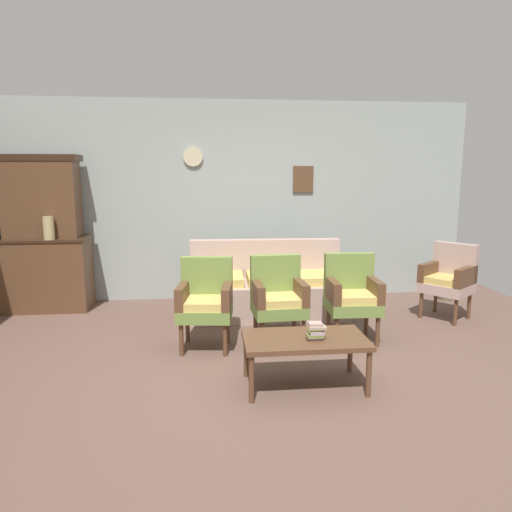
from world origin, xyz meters
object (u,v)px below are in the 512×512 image
armchair_near_couch_end (278,296)px  wingback_chair_by_fireplace (449,277)px  floor_vase_by_wall (447,277)px  vase_on_cabinet (49,228)px  book_stack_on_table (316,331)px  coffee_table (305,343)px  armchair_by_doorway (352,293)px  side_cabinet (45,274)px  floral_couch (267,288)px  armchair_near_cabinet (206,299)px

armchair_near_couch_end → wingback_chair_by_fireplace: size_ratio=1.00×
armchair_near_couch_end → floor_vase_by_wall: (2.58, 1.44, -0.18)m
vase_on_cabinet → book_stack_on_table: (2.77, -2.43, -0.58)m
vase_on_cabinet → coffee_table: vase_on_cabinet is taller
armchair_near_couch_end → armchair_by_doorway: same height
wingback_chair_by_fireplace → book_stack_on_table: bearing=-139.7°
side_cabinet → floor_vase_by_wall: side_cabinet is taller
floral_couch → wingback_chair_by_fireplace: (2.15, -0.38, 0.17)m
armchair_near_cabinet → floral_couch: bearing=54.6°
armchair_near_cabinet → wingback_chair_by_fireplace: same height
floral_couch → book_stack_on_table: 2.11m
armchair_by_doorway → floor_vase_by_wall: size_ratio=1.41×
armchair_near_couch_end → coffee_table: size_ratio=0.90×
armchair_near_cabinet → coffee_table: bearing=-50.7°
armchair_by_doorway → wingback_chair_by_fireplace: (1.39, 0.62, 0.00)m
side_cabinet → vase_on_cabinet: bearing=-50.4°
floral_couch → wingback_chair_by_fireplace: bearing=-10.1°
armchair_near_couch_end → vase_on_cabinet: bearing=152.7°
floral_couch → armchair_near_couch_end: 1.05m
floor_vase_by_wall → floral_couch: bearing=-171.0°
armchair_near_couch_end → floor_vase_by_wall: size_ratio=1.41×
wingback_chair_by_fireplace → side_cabinet: bearing=169.9°
armchair_by_doorway → wingback_chair_by_fireplace: 1.52m
armchair_near_cabinet → side_cabinet: bearing=142.4°
armchair_near_couch_end → floor_vase_by_wall: armchair_near_couch_end is taller
armchair_by_doorway → armchair_near_couch_end: bearing=-177.9°
vase_on_cabinet → armchair_by_doorway: (3.42, -1.33, -0.57)m
floral_couch → armchair_by_doorway: size_ratio=2.15×
armchair_near_cabinet → book_stack_on_table: size_ratio=5.86×
side_cabinet → floral_couch: side_cabinet is taller
armchair_near_couch_end → floor_vase_by_wall: 2.95m
side_cabinet → book_stack_on_table: side_cabinet is taller
armchair_by_doorway → floor_vase_by_wall: (1.79, 1.41, -0.18)m
floral_couch → coffee_table: (0.04, -2.05, 0.05)m
armchair_near_cabinet → book_stack_on_table: 1.36m
armchair_near_cabinet → floor_vase_by_wall: (3.31, 1.47, -0.18)m
vase_on_cabinet → armchair_near_couch_end: 3.02m
book_stack_on_table → vase_on_cabinet: bearing=138.7°
armchair_near_cabinet → book_stack_on_table: armchair_near_cabinet is taller
side_cabinet → coffee_table: size_ratio=1.16×
side_cabinet → armchair_by_doorway: (3.56, -1.51, 0.03)m
book_stack_on_table → wingback_chair_by_fireplace: bearing=40.3°
wingback_chair_by_fireplace → floor_vase_by_wall: size_ratio=1.41×
armchair_by_doorway → wingback_chair_by_fireplace: same height
side_cabinet → coffee_table: 3.82m
armchair_near_couch_end → book_stack_on_table: size_ratio=5.86×
floor_vase_by_wall → book_stack_on_table: bearing=-134.1°
armchair_near_cabinet → coffee_table: armchair_near_cabinet is taller
armchair_by_doorway → coffee_table: bearing=-124.4°
side_cabinet → armchair_near_couch_end: 3.17m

